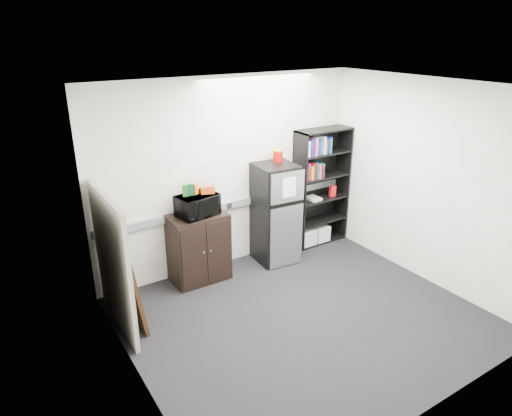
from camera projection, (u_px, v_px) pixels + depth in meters
The scene contains 18 objects.
floor at pixel (303, 317), 5.51m from camera, with size 4.00×4.00×0.00m, color black.
wall_back at pixel (230, 174), 6.38m from camera, with size 4.00×0.02×2.70m, color silver.
wall_right at pixel (427, 183), 6.01m from camera, with size 0.02×3.50×2.70m, color silver.
wall_left at pixel (130, 260), 4.01m from camera, with size 0.02×3.50×2.70m, color silver.
ceiling at pixel (314, 88), 4.52m from camera, with size 4.00×3.50×0.02m, color white.
electrical_raceway at pixel (231, 205), 6.52m from camera, with size 3.92×0.05×0.10m, color gray.
wall_note at pixel (207, 164), 6.13m from camera, with size 0.14×0.00×0.10m, color white.
bookshelf at pixel (320, 185), 7.13m from camera, with size 0.90×0.34×1.85m.
cubicle_partition at pixel (113, 262), 5.10m from camera, with size 0.06×1.30×1.62m.
cabinet at pixel (199, 248), 6.18m from camera, with size 0.77×0.51×0.96m.
microwave at pixel (197, 205), 5.94m from camera, with size 0.52×0.35×0.29m, color black.
snack_box_a at pixel (185, 191), 5.82m from camera, with size 0.07×0.05×0.15m, color #185418.
snack_box_b at pixel (191, 190), 5.86m from camera, with size 0.07×0.05×0.15m, color #0C3723.
snack_box_c at pixel (196, 189), 5.90m from camera, with size 0.07×0.05×0.14m, color orange.
snack_bag at pixel (208, 190), 5.94m from camera, with size 0.18×0.10×0.10m, color #C24813.
refrigerator at pixel (275, 214), 6.63m from camera, with size 0.60×0.62×1.48m.
coffee_can at pixel (278, 155), 6.48m from camera, with size 0.14×0.14×0.19m.
framed_poster at pixel (129, 286), 5.25m from camera, with size 0.16×0.75×0.96m.
Camera 1 is at (-2.98, -3.60, 3.25)m, focal length 32.00 mm.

